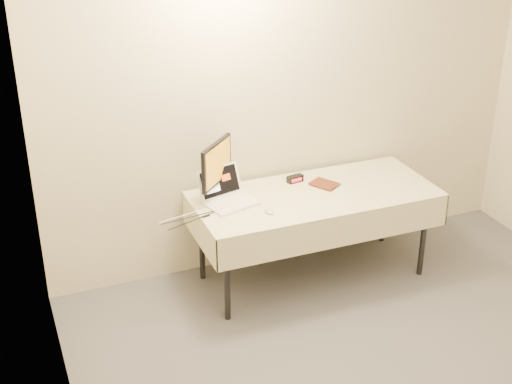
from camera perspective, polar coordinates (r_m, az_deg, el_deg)
name	(u,v)px	position (r m, az deg, el deg)	size (l,w,h in m)	color
back_wall	(292,98)	(5.57, 2.88, 7.50)	(4.00, 0.10, 2.70)	beige
table	(315,200)	(5.45, 4.71, -0.67)	(1.86, 0.81, 0.74)	black
laptop	(227,194)	(5.25, -2.35, -0.19)	(0.43, 0.41, 0.24)	white
monitor	(217,166)	(5.22, -3.17, 2.10)	(0.33, 0.32, 0.45)	black
book	(320,177)	(5.45, 5.10, 1.24)	(0.15, 0.02, 0.20)	maroon
alarm_clock	(295,179)	(5.58, 3.14, 1.07)	(0.14, 0.07, 0.05)	black
clicker	(269,211)	(5.11, 1.02, -1.52)	(0.05, 0.10, 0.02)	silver
paper_form	(340,188)	(5.51, 6.77, 0.29)	(0.10, 0.26, 0.00)	#B6D6AA
usb_dongle	(206,216)	(5.06, -4.04, -1.93)	(0.06, 0.02, 0.01)	black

